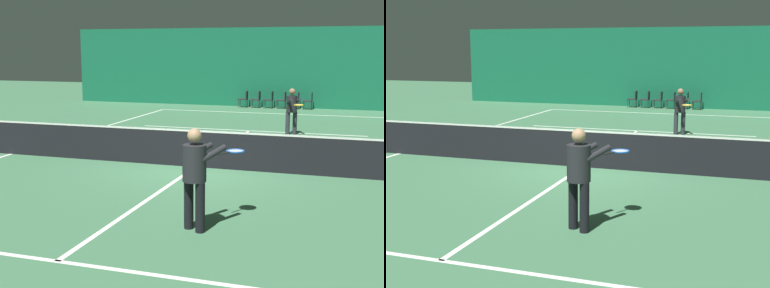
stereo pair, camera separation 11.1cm
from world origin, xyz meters
TOP-DOWN VIEW (x-y plane):
  - ground_plane at (0.00, 0.00)m, footprint 60.00×60.00m
  - backdrop_curtain at (0.00, 14.66)m, footprint 23.00×0.12m
  - court_line_baseline_far at (0.00, 11.90)m, footprint 11.00×0.10m
  - court_line_service_far at (0.00, 6.40)m, footprint 8.25×0.10m
  - court_line_service_near at (0.00, -6.40)m, footprint 8.25×0.10m
  - court_line_sideline_left at (-5.50, 0.00)m, footprint 0.10×23.80m
  - court_line_centre at (0.00, 0.00)m, footprint 0.10×12.80m
  - tennis_net at (0.00, 0.00)m, footprint 12.00×0.10m
  - player_near at (1.45, -4.51)m, footprint 0.95×1.37m
  - player_far at (1.58, 5.99)m, footprint 0.80×1.36m
  - courtside_chair_0 at (-1.91, 14.11)m, footprint 0.44×0.44m
  - courtside_chair_1 at (-1.26, 14.11)m, footprint 0.44×0.44m
  - courtside_chair_2 at (-0.61, 14.11)m, footprint 0.44×0.44m
  - courtside_chair_3 at (0.04, 14.11)m, footprint 0.44×0.44m
  - courtside_chair_4 at (0.69, 14.11)m, footprint 0.44×0.44m
  - courtside_chair_5 at (1.34, 14.11)m, footprint 0.44×0.44m

SIDE VIEW (x-z plane):
  - ground_plane at x=0.00m, z-range 0.00..0.00m
  - court_line_baseline_far at x=0.00m, z-range 0.00..0.00m
  - court_line_service_far at x=0.00m, z-range 0.00..0.00m
  - court_line_service_near at x=0.00m, z-range 0.00..0.00m
  - court_line_sideline_left at x=-5.50m, z-range 0.00..0.00m
  - court_line_centre at x=0.00m, z-range 0.00..0.00m
  - courtside_chair_0 at x=-1.91m, z-range 0.07..0.91m
  - courtside_chair_1 at x=-1.26m, z-range 0.07..0.91m
  - courtside_chair_2 at x=-0.61m, z-range 0.07..0.91m
  - courtside_chair_3 at x=0.04m, z-range 0.07..0.91m
  - courtside_chair_4 at x=0.69m, z-range 0.07..0.91m
  - courtside_chair_5 at x=1.34m, z-range 0.07..0.91m
  - tennis_net at x=0.00m, z-range -0.02..1.05m
  - player_far at x=1.58m, z-range 0.13..1.74m
  - player_near at x=1.45m, z-range 0.14..1.84m
  - backdrop_curtain at x=0.00m, z-range 0.00..4.02m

